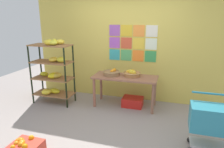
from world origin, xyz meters
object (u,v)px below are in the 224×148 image
object	(u,v)px
display_table	(125,81)
produce_crate_under_table	(133,102)
fruit_basket_back_left	(132,74)
fruit_basket_back_right	(112,73)
banana_shelf_unit	(53,68)
orange_crate_foreground	(25,148)
shopping_cart	(211,120)

from	to	relation	value
display_table	produce_crate_under_table	distance (m)	0.54
fruit_basket_back_left	fruit_basket_back_right	bearing A→B (deg)	-174.49
banana_shelf_unit	display_table	bearing A→B (deg)	9.52
orange_crate_foreground	shopping_cart	bearing A→B (deg)	18.81
banana_shelf_unit	fruit_basket_back_left	xyz separation A→B (m)	(1.79, 0.32, -0.08)
banana_shelf_unit	orange_crate_foreground	size ratio (longest dim) A/B	3.51
fruit_basket_back_right	produce_crate_under_table	distance (m)	0.83
display_table	orange_crate_foreground	xyz separation A→B (m)	(-1.02, -2.11, -0.50)
display_table	orange_crate_foreground	distance (m)	2.39
orange_crate_foreground	banana_shelf_unit	bearing A→B (deg)	109.08
produce_crate_under_table	orange_crate_foreground	world-z (taller)	orange_crate_foreground
fruit_basket_back_left	orange_crate_foreground	distance (m)	2.54
shopping_cart	produce_crate_under_table	bearing A→B (deg)	125.16
banana_shelf_unit	fruit_basket_back_left	size ratio (longest dim) A/B	3.96
display_table	fruit_basket_back_left	world-z (taller)	fruit_basket_back_left
produce_crate_under_table	shopping_cart	size ratio (longest dim) A/B	0.53
fruit_basket_back_left	produce_crate_under_table	distance (m)	0.68
produce_crate_under_table	banana_shelf_unit	bearing A→B (deg)	-169.96
display_table	shopping_cart	size ratio (longest dim) A/B	1.65
display_table	orange_crate_foreground	size ratio (longest dim) A/B	3.29
fruit_basket_back_right	orange_crate_foreground	bearing A→B (deg)	-108.44
display_table	fruit_basket_back_right	bearing A→B (deg)	179.42
banana_shelf_unit	orange_crate_foreground	xyz separation A→B (m)	(0.63, -1.83, -0.75)
banana_shelf_unit	produce_crate_under_table	size ratio (longest dim) A/B	3.32
shopping_cart	fruit_basket_back_left	bearing A→B (deg)	125.88
banana_shelf_unit	shopping_cart	size ratio (longest dim) A/B	1.76
banana_shelf_unit	shopping_cart	xyz separation A→B (m)	(3.26, -0.94, -0.35)
produce_crate_under_table	shopping_cart	distance (m)	1.95
orange_crate_foreground	shopping_cart	world-z (taller)	shopping_cart
banana_shelf_unit	produce_crate_under_table	distance (m)	2.01
fruit_basket_back_right	produce_crate_under_table	bearing A→B (deg)	5.07
shopping_cart	fruit_basket_back_right	bearing A→B (deg)	134.28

